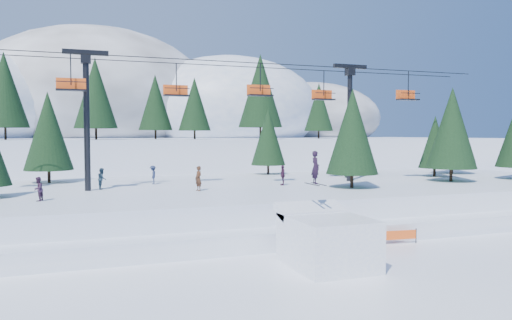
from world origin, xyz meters
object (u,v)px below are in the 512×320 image
object	(u,v)px
jump_kicker	(326,239)
banner_far	(395,230)
chairlift	(226,101)
banner_near	(395,235)

from	to	relation	value
jump_kicker	banner_far	xyz separation A→B (m)	(7.34, 4.44, -0.83)
chairlift	banner_near	world-z (taller)	chairlift
chairlift	banner_far	bearing A→B (deg)	-57.43
chairlift	banner_far	world-z (taller)	chairlift
banner_far	banner_near	bearing A→B (deg)	-125.48
chairlift	banner_near	bearing A→B (deg)	-63.74
banner_near	banner_far	distance (m)	1.78
chairlift	banner_far	distance (m)	16.74
jump_kicker	banner_near	bearing A→B (deg)	25.39
jump_kicker	chairlift	xyz separation A→B (m)	(-0.33, 16.45, 7.95)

